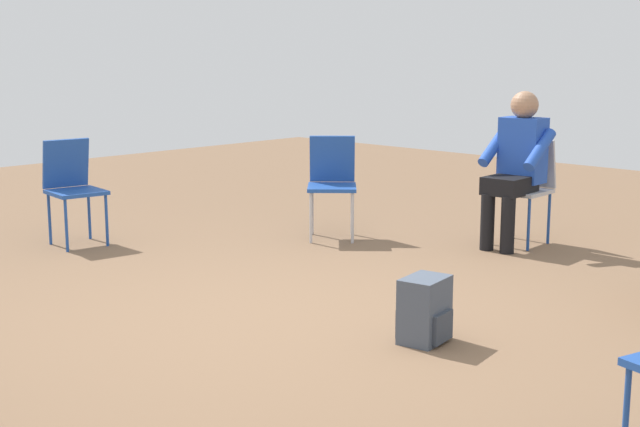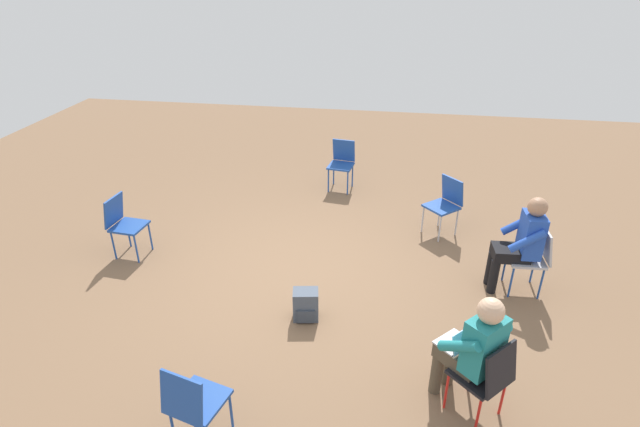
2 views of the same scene
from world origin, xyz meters
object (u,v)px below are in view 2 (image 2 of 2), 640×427
(chair_south, at_px, (342,161))
(person_in_blue, at_px, (522,240))
(chair_northwest, at_px, (486,375))
(person_with_laptop, at_px, (473,346))
(chair_north, at_px, (193,402))
(chair_west, at_px, (533,255))
(chair_southwest, at_px, (445,202))
(chair_east, at_px, (124,222))
(backpack_near_laptop_user, at_px, (306,306))

(chair_south, height_order, person_in_blue, person_in_blue)
(chair_northwest, relative_size, person_with_laptop, 0.69)
(person_with_laptop, bearing_deg, person_in_blue, 22.54)
(chair_south, relative_size, chair_north, 1.00)
(person_with_laptop, bearing_deg, chair_west, 18.44)
(chair_south, distance_m, person_with_laptop, 4.82)
(chair_northwest, xyz_separation_m, chair_southwest, (0.13, -3.31, 0.00))
(chair_northwest, bearing_deg, person_in_blue, 26.79)
(chair_south, xyz_separation_m, chair_west, (-2.58, 2.61, 0.00))
(chair_west, height_order, chair_north, same)
(chair_southwest, distance_m, person_with_laptop, 3.20)
(chair_east, relative_size, chair_northwest, 1.00)
(chair_west, bearing_deg, person_with_laptop, 151.26)
(chair_northwest, bearing_deg, chair_east, 109.28)
(chair_east, bearing_deg, person_with_laptop, 71.09)
(person_with_laptop, bearing_deg, chair_south, 64.37)
(chair_south, height_order, chair_west, same)
(chair_north, bearing_deg, chair_northwest, 30.55)
(chair_west, distance_m, chair_northwest, 2.18)
(chair_east, distance_m, chair_north, 3.38)
(chair_south, bearing_deg, chair_southwest, 149.20)
(chair_west, bearing_deg, chair_south, 41.69)
(chair_south, bearing_deg, chair_north, 92.07)
(chair_east, height_order, chair_northwest, same)
(chair_north, xyz_separation_m, person_with_laptop, (-2.22, -0.78, 0.20))
(chair_northwest, distance_m, person_with_laptop, 0.26)
(person_in_blue, bearing_deg, chair_north, 129.04)
(chair_southwest, height_order, person_with_laptop, person_with_laptop)
(chair_northwest, bearing_deg, person_with_laptop, 90.00)
(chair_north, relative_size, person_in_blue, 0.69)
(chair_northwest, distance_m, person_in_blue, 2.13)
(backpack_near_laptop_user, bearing_deg, chair_south, -89.64)
(chair_east, distance_m, person_in_blue, 5.02)
(chair_south, bearing_deg, chair_west, 142.74)
(chair_east, bearing_deg, chair_north, 42.49)
(chair_southwest, xyz_separation_m, person_with_laptop, (-0.01, 3.19, 0.20))
(chair_south, height_order, backpack_near_laptop_user, chair_south)
(person_in_blue, bearing_deg, chair_south, 39.69)
(chair_west, bearing_deg, chair_north, 127.58)
(chair_northwest, xyz_separation_m, backpack_near_laptop_user, (1.76, -1.09, -0.34))
(chair_northwest, bearing_deg, chair_southwest, 46.51)
(person_with_laptop, xyz_separation_m, backpack_near_laptop_user, (1.63, -0.97, -0.53))
(person_in_blue, relative_size, backpack_near_laptop_user, 3.44)
(chair_west, distance_m, backpack_near_laptop_user, 2.74)
(chair_west, bearing_deg, chair_east, 86.93)
(chair_west, bearing_deg, person_in_blue, 90.00)
(person_with_laptop, bearing_deg, chair_northwest, -90.00)
(chair_northwest, distance_m, chair_north, 2.43)
(chair_west, xyz_separation_m, chair_southwest, (0.93, -1.28, 0.00))
(backpack_near_laptop_user, bearing_deg, person_in_blue, -158.80)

